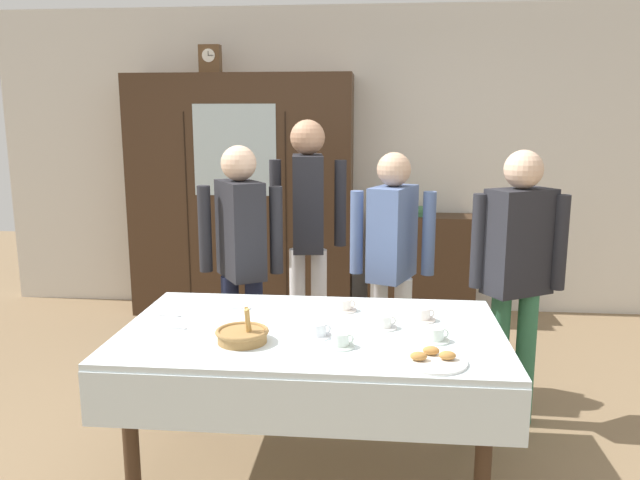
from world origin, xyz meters
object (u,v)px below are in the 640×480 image
Objects in this scene: tea_cup_near_right at (318,331)px; person_behind_table_right at (308,220)px; mantel_clock at (210,59)px; tea_cup_back_edge at (341,341)px; tea_cup_far_left at (423,315)px; wall_cabinet at (242,197)px; person_by_cabinet at (518,263)px; dining_table at (311,349)px; person_behind_table_left at (392,252)px; bookshelf_low at (421,266)px; bread_basket at (242,335)px; spoon_back_edge at (244,308)px; tea_cup_near_left at (436,335)px; pastry_plate at (433,359)px; book_stack at (422,212)px; spoon_near_left at (179,328)px; tea_cup_center at (384,323)px; tea_cup_far_right at (344,306)px; person_near_right_end at (241,249)px; spoon_far_right at (174,316)px.

person_behind_table_right is at bearing 98.42° from tea_cup_near_right.
tea_cup_near_right is at bearing -66.02° from mantel_clock.
tea_cup_back_edge is 1.00× the size of tea_cup_far_left.
wall_cabinet is 2.76m from person_by_cabinet.
dining_table is 1.10m from person_behind_table_left.
wall_cabinet is at bearing -178.18° from bookshelf_low.
bread_basket reaches higher than spoon_back_edge.
person_behind_table_left is (-0.14, 0.79, 0.15)m from tea_cup_far_left.
tea_cup_near_left is 0.46× the size of pastry_plate.
spoon_near_left is (-1.32, -2.68, -0.18)m from book_stack.
tea_cup_back_edge is 0.46× the size of pastry_plate.
person_by_cabinet is at bearing 61.69° from pastry_plate.
tea_cup_near_right reaches higher than dining_table.
person_behind_table_left is (0.78, 0.69, 0.17)m from spoon_back_edge.
tea_cup_center reaches higher than spoon_back_edge.
spoon_back_edge is at bearing -177.89° from tea_cup_far_right.
dining_table is at bearing 127.29° from tea_cup_back_edge.
person_near_right_end is at bearing 147.92° from tea_cup_far_left.
mantel_clock reaches higher than book_stack.
bookshelf_low is at bearing 65.36° from spoon_back_edge.
bookshelf_low reaches higher than tea_cup_far_left.
tea_cup_far_left reaches higher than dining_table.
person_by_cabinet is at bearing 40.53° from tea_cup_far_left.
spoon_far_right is at bearing -142.51° from person_behind_table_left.
bread_basket is 1.62m from person_by_cabinet.
spoon_near_left is at bearing -125.75° from spoon_back_edge.
mantel_clock is 0.15× the size of person_near_right_end.
person_behind_table_left is (0.56, -0.36, -0.13)m from person_behind_table_right.
tea_cup_back_edge reaches higher than spoon_near_left.
dining_table is 1.94× the size of bookshelf_low.
tea_cup_back_edge is at bearing -125.47° from tea_cup_center.
spoon_far_right is at bearing 163.61° from tea_cup_near_right.
dining_table is at bearing 32.04° from bread_basket.
spoon_far_right is at bearing 115.63° from spoon_near_left.
person_behind_table_left is (-0.29, -1.65, 0.48)m from bookshelf_low.
pastry_plate is (-0.15, -2.98, 0.32)m from bookshelf_low.
bookshelf_low is at bearing 60.71° from spoon_far_right.
bread_basket is 0.16× the size of person_behind_table_left.
spoon_far_right is 0.08× the size of person_by_cabinet.
mantel_clock is at bearing 139.19° from person_by_cabinet.
tea_cup_far_left is (0.40, -0.12, 0.00)m from tea_cup_far_right.
dining_table is 13.86× the size of tea_cup_center.
person_behind_table_right is (0.22, 1.06, 0.30)m from spoon_back_edge.
tea_cup_far_right is 1.12m from person_behind_table_right.
bread_basket is at bearing -130.47° from tea_cup_far_right.
tea_cup_back_edge is (-0.19, -0.27, 0.00)m from tea_cup_center.
spoon_far_right is (-1.25, 0.48, -0.01)m from pastry_plate.
person_behind_table_right reaches higher than person_near_right_end.
person_behind_table_left reaches higher than book_stack.
spoon_back_edge is (0.76, -2.29, -1.47)m from mantel_clock.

